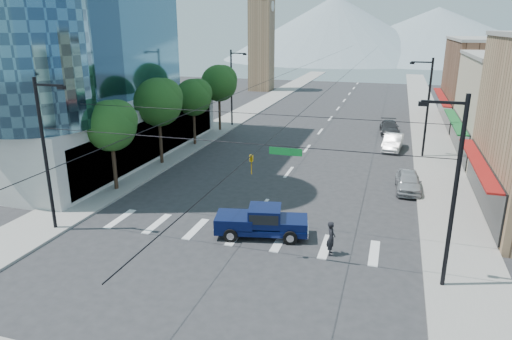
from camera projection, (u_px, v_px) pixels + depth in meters
The scene contains 19 objects.
ground at pixel (231, 246), 25.17m from camera, with size 160.00×160.00×0.00m, color #28282B.
sidewalk_left at pixel (248, 111), 64.96m from camera, with size 4.00×120.00×0.15m, color gray.
sidewalk_right at pixel (426, 121), 58.27m from camera, with size 4.00×120.00×0.15m, color gray.
shop_far at pixel (502, 84), 54.55m from camera, with size 12.00×18.00×10.00m, color brown.
clock_tower at pixel (261, 32), 83.08m from camera, with size 4.80×4.80×20.40m.
mountain_left at pixel (335, 28), 162.78m from camera, with size 80.00×80.00×22.00m, color gray.
mountain_right at pixel (437, 34), 162.73m from camera, with size 90.00×90.00×18.00m, color gray.
tree_near at pixel (113, 124), 32.31m from camera, with size 3.65×3.64×6.71m.
tree_midnear at pixel (160, 101), 38.51m from camera, with size 4.09×4.09×7.52m.
tree_midfar at pixel (195, 96), 45.07m from camera, with size 3.65×3.64×6.71m.
tree_far at pixel (220, 82), 51.27m from camera, with size 4.09×4.09×7.52m.
signal_rig at pixel (227, 172), 22.81m from camera, with size 21.80×0.20×9.00m.
lamp_pole_nw at pixel (232, 85), 54.00m from camera, with size 2.00×0.25×9.00m.
lamp_pole_ne at pixel (426, 104), 40.76m from camera, with size 2.00×0.25×9.00m.
pickup_truck at pixel (261, 221), 26.14m from camera, with size 5.62×2.95×1.81m.
pedestrian at pixel (331, 238), 24.03m from camera, with size 0.69×0.45×1.88m, color black.
parked_car_near at pixel (408, 181), 33.43m from camera, with size 1.75×4.36×1.48m, color #ABABAF.
parked_car_mid at pixel (393, 142), 44.61m from camera, with size 1.63×4.68×1.54m, color silver.
parked_car_far at pixel (389, 128), 51.28m from camera, with size 1.99×4.89×1.42m, color #313033.
Camera 1 is at (7.96, -21.33, 11.63)m, focal length 32.00 mm.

